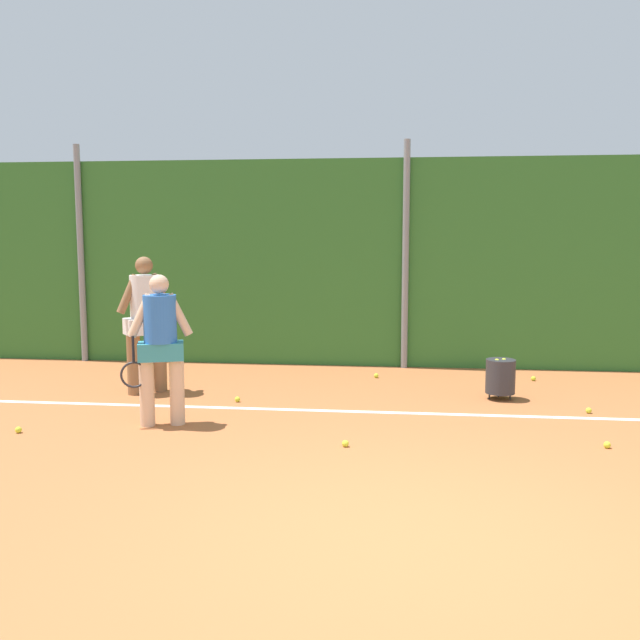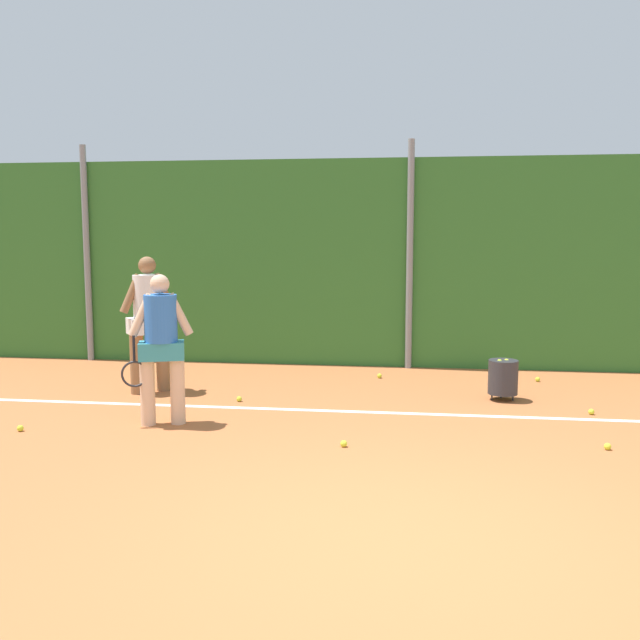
{
  "view_description": "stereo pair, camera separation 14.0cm",
  "coord_description": "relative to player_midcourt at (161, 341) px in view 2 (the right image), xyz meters",
  "views": [
    {
      "loc": [
        -0.07,
        -4.51,
        2.04
      ],
      "look_at": [
        -0.91,
        2.78,
        1.13
      ],
      "focal_mm": 39.13,
      "sensor_mm": 36.0,
      "label": 1
    },
    {
      "loc": [
        0.06,
        -4.49,
        2.04
      ],
      "look_at": [
        -0.91,
        2.78,
        1.13
      ],
      "focal_mm": 39.13,
      "sensor_mm": 36.0,
      "label": 2
    }
  ],
  "objects": [
    {
      "name": "tennis_ball_9",
      "position": [
        2.19,
        2.72,
        -0.87
      ],
      "size": [
        0.07,
        0.07,
        0.07
      ],
      "primitive_type": "sphere",
      "color": "#CCDB33",
      "rests_on": "ground_plane"
    },
    {
      "name": "tennis_ball_10",
      "position": [
        -1.37,
        -0.47,
        -0.87
      ],
      "size": [
        0.07,
        0.07,
        0.07
      ],
      "primitive_type": "sphere",
      "color": "#CCDB33",
      "rests_on": "ground_plane"
    },
    {
      "name": "player_backcourt_far",
      "position": [
        -0.7,
        1.46,
        0.08
      ],
      "size": [
        0.6,
        0.55,
        1.75
      ],
      "rotation": [
        0.0,
        0.0,
        0.67
      ],
      "color": "#8C603D",
      "rests_on": "ground_plane"
    },
    {
      "name": "fence_post_left",
      "position": [
        -2.53,
        3.55,
        0.81
      ],
      "size": [
        0.1,
        0.1,
        3.42
      ],
      "primitive_type": "cylinder",
      "color": "gray",
      "rests_on": "ground_plane"
    },
    {
      "name": "ground_plane",
      "position": [
        2.59,
        -0.69,
        -0.9
      ],
      "size": [
        27.31,
        27.31,
        0.0
      ],
      "primitive_type": "plane",
      "color": "#B76638"
    },
    {
      "name": "tennis_ball_7",
      "position": [
        4.5,
        -0.31,
        -0.87
      ],
      "size": [
        0.07,
        0.07,
        0.07
      ],
      "primitive_type": "sphere",
      "color": "#CCDB33",
      "rests_on": "ground_plane"
    },
    {
      "name": "hedge_fence_backdrop",
      "position": [
        2.59,
        3.72,
        0.68
      ],
      "size": [
        17.75,
        0.25,
        3.16
      ],
      "primitive_type": "cube",
      "color": "#33702D",
      "rests_on": "ground_plane"
    },
    {
      "name": "court_baseline_paint",
      "position": [
        2.59,
        0.79,
        -0.9
      ],
      "size": [
        12.97,
        0.1,
        0.01
      ],
      "primitive_type": "cube",
      "color": "white",
      "rests_on": "ground_plane"
    },
    {
      "name": "tennis_ball_6",
      "position": [
        0.56,
        1.1,
        -0.87
      ],
      "size": [
        0.07,
        0.07,
        0.07
      ],
      "primitive_type": "sphere",
      "color": "#CCDB33",
      "rests_on": "ground_plane"
    },
    {
      "name": "tennis_ball_2",
      "position": [
        2.01,
        -0.55,
        -0.87
      ],
      "size": [
        0.07,
        0.07,
        0.07
      ],
      "primitive_type": "sphere",
      "color": "#CCDB33",
      "rests_on": "ground_plane"
    },
    {
      "name": "ball_hopper",
      "position": [
        3.76,
        1.61,
        -0.61
      ],
      "size": [
        0.36,
        0.36,
        0.51
      ],
      "color": "#2D2D33",
      "rests_on": "ground_plane"
    },
    {
      "name": "fence_post_center",
      "position": [
        2.59,
        3.55,
        0.81
      ],
      "size": [
        0.1,
        0.1,
        3.42
      ],
      "primitive_type": "cylinder",
      "color": "gray",
      "rests_on": "ground_plane"
    },
    {
      "name": "player_midcourt",
      "position": [
        0.0,
        0.0,
        0.0
      ],
      "size": [
        0.72,
        0.41,
        1.61
      ],
      "rotation": [
        0.0,
        0.0,
        3.46
      ],
      "color": "beige",
      "rests_on": "ground_plane"
    },
    {
      "name": "tennis_ball_3",
      "position": [
        4.38,
        2.78,
        -0.87
      ],
      "size": [
        0.07,
        0.07,
        0.07
      ],
      "primitive_type": "sphere",
      "color": "#CCDB33",
      "rests_on": "ground_plane"
    },
    {
      "name": "tennis_ball_1",
      "position": [
        4.67,
        1.03,
        -0.87
      ],
      "size": [
        0.07,
        0.07,
        0.07
      ],
      "primitive_type": "sphere",
      "color": "#CCDB33",
      "rests_on": "ground_plane"
    }
  ]
}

